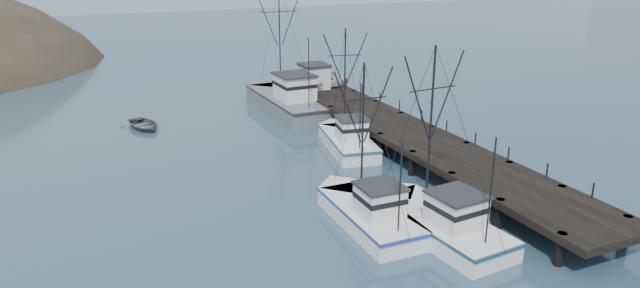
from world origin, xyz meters
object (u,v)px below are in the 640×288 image
Objects in this scene: pier at (406,133)px; trawler_near at (436,221)px; trawler_mid at (368,212)px; pier_shed at (314,76)px; pickup_truck at (328,81)px; work_vessel at (287,100)px; motorboat at (144,128)px; trawler_far at (347,140)px.

trawler_near is (-6.59, -13.89, -0.87)m from pier.
trawler_mid is 30.51m from pier_shed.
pier is 18.05m from pickup_truck.
motorboat is (-15.42, -0.24, -1.23)m from work_vessel.
work_vessel is at bearing 86.43° from trawler_near.
pickup_truck is 21.11m from motorboat.
trawler_far is 2.15× the size of motorboat.
trawler_far is 16.18m from pickup_truck.
pickup_truck reaches higher than motorboat.
trawler_near is 4.37m from trawler_mid.
trawler_mid is (-9.89, -11.04, -0.87)m from pier.
motorboat is (-15.72, 13.91, -0.82)m from trawler_far.
trawler_mid is 0.64× the size of work_vessel.
pier_shed reaches higher than pickup_truck.
pier is at bearing 64.62° from trawler_near.
pier is at bearing -74.61° from work_vessel.
trawler_near reaches higher than pier_shed.
pickup_truck is (10.70, 29.04, 1.91)m from trawler_mid.
trawler_near is 16.82m from trawler_far.
trawler_far is (5.52, 13.83, 0.00)m from trawler_mid.
trawler_mid is (-3.31, 2.85, -0.00)m from trawler_near.
trawler_mid reaches higher than pier_shed.
pickup_truck is at bearing 0.00° from pier_shed.
motorboat is (-20.09, 16.70, -1.69)m from pier.
pier is 4.10× the size of trawler_mid.
pickup_truck is at bearing 76.94° from trawler_near.
trawler_far is at bearing -102.93° from pier_shed.
trawler_near is at bearing -97.57° from trawler_far.
pier reaches higher than motorboat.
work_vessel is (1.92, 30.83, 0.41)m from trawler_near.
work_vessel is (-0.29, 14.15, 0.41)m from trawler_far.
trawler_mid is 31.00m from pickup_truck.
trawler_far reaches higher than trawler_mid.
pier is 2.62× the size of work_vessel.
trawler_near is at bearing -93.57° from work_vessel.
trawler_near is 2.36× the size of motorboat.
trawler_mid is at bearing -107.25° from pier_shed.
trawler_near reaches higher than trawler_mid.
trawler_far is 2.10× the size of pickup_truck.
pier_shed is at bearing 77.37° from pickup_truck.
trawler_near is at bearing -78.69° from motorboat.
pier is at bearing -52.25° from motorboat.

